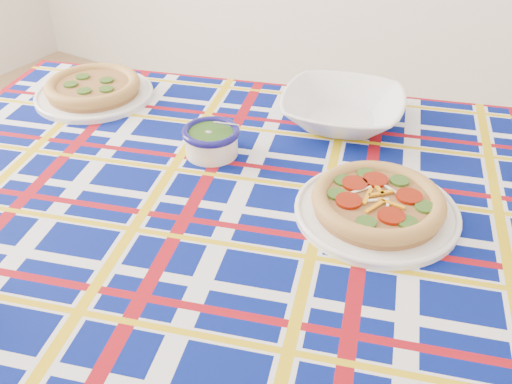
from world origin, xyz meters
The scene contains 6 objects.
dining_table centered at (0.60, 0.38, 0.70)m, with size 1.88×1.49×0.77m.
tablecloth centered at (0.60, 0.38, 0.72)m, with size 1.68×1.06×0.11m, color #051165, non-canonical shape.
main_focaccia_plate centered at (0.78, 0.43, 0.81)m, with size 0.32×0.32×0.06m, color #966235, non-canonical shape.
pesto_bowl centered at (0.38, 0.45, 0.81)m, with size 0.13×0.13×0.08m, color #1D3D10, non-canonical shape.
serving_bowl centered at (0.57, 0.73, 0.81)m, with size 0.29×0.29×0.07m, color white.
second_focaccia_plate centered at (-0.04, 0.52, 0.80)m, with size 0.31×0.31×0.06m, color #966235, non-canonical shape.
Camera 1 is at (1.03, -0.42, 1.44)m, focal length 40.00 mm.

